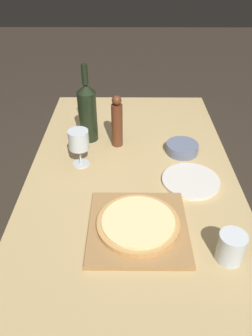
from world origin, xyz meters
The scene contains 10 objects.
ground_plane centered at (0.00, 0.00, 0.00)m, with size 12.00×12.00×0.00m, color #382D23.
dining_table centered at (0.00, 0.00, 0.66)m, with size 0.87×1.58×0.76m.
cutting_board centered at (0.02, -0.31, 0.76)m, with size 0.34×0.34×0.02m.
pizza centered at (0.02, -0.31, 0.78)m, with size 0.28×0.28×0.02m.
wine_bottle centered at (-0.21, 0.29, 0.90)m, with size 0.09×0.09×0.37m.
pepper_mill centered at (-0.07, 0.24, 0.88)m, with size 0.05×0.05×0.25m.
wine_glass centered at (-0.22, 0.08, 0.87)m, with size 0.09×0.09×0.17m.
small_bowl centered at (0.23, 0.18, 0.78)m, with size 0.15×0.15×0.05m.
drinking_tumbler centered at (0.30, -0.43, 0.81)m, with size 0.09×0.09×0.10m.
dinner_plate centered at (0.24, -0.05, 0.76)m, with size 0.23×0.23×0.01m.
Camera 1 is at (-0.02, -1.10, 1.58)m, focal length 35.00 mm.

